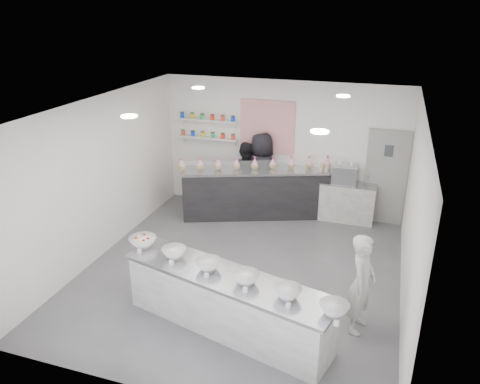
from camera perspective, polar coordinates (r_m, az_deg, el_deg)
name	(u,v)px	position (r m, az deg, el deg)	size (l,w,h in m)	color
floor	(241,272)	(8.58, 0.09, -9.76)	(6.00, 6.00, 0.00)	#515156
ceiling	(241,108)	(7.44, 0.11, 10.25)	(6.00, 6.00, 0.00)	white
back_wall	(282,147)	(10.62, 5.14, 5.45)	(5.50, 5.50, 0.00)	white
left_wall	(100,178)	(9.07, -16.67, 1.63)	(6.00, 6.00, 0.00)	white
right_wall	(413,217)	(7.57, 20.32, -2.93)	(6.00, 6.00, 0.00)	white
back_door	(386,177)	(10.49, 17.34, 1.70)	(0.88, 0.04, 2.10)	gray
pattern_panel	(267,127)	(10.56, 3.33, 7.94)	(1.25, 0.03, 1.20)	#CF3E4F
jar_shelf_lower	(208,138)	(11.01, -3.91, 6.63)	(1.45, 0.22, 0.04)	silver
jar_shelf_upper	(208,120)	(10.90, -3.97, 8.76)	(1.45, 0.22, 0.04)	silver
preserve_jars	(207,126)	(10.92, -3.99, 8.02)	(1.45, 0.10, 0.56)	#D2432B
downlight_0	(129,116)	(7.13, -13.36, 8.98)	(0.24, 0.24, 0.02)	white
downlight_1	(320,131)	(6.18, 9.69, 7.29)	(0.24, 0.24, 0.02)	white
downlight_2	(198,88)	(9.40, -5.12, 12.55)	(0.24, 0.24, 0.02)	white
downlight_3	(343,96)	(8.71, 12.46, 11.36)	(0.24, 0.24, 0.02)	white
prep_counter	(227,302)	(7.04, -1.59, -13.31)	(3.31, 0.75, 0.90)	#989894
back_bar	(263,193)	(10.51, 2.86, -0.09)	(3.63, 0.66, 1.12)	black
sneeze_guard	(265,167)	(9.97, 3.10, 3.03)	(3.57, 0.02, 0.31)	white
espresso_ledge	(347,202)	(10.55, 12.88, -1.24)	(1.20, 0.38, 0.89)	#989894
espresso_machine	(345,174)	(10.33, 12.65, 2.10)	(0.52, 0.36, 0.40)	#93969E
cup_stacks	(324,174)	(10.38, 10.16, 2.22)	(0.25, 0.24, 0.33)	tan
prep_bowls	(227,271)	(6.74, -1.64, -9.65)	(3.63, 0.48, 0.15)	white
label_cards	(223,295)	(6.34, -2.05, -12.41)	(3.31, 0.04, 0.07)	white
cookie_bags	(264,163)	(10.27, 2.93, 3.55)	(3.76, 0.16, 0.28)	pink
woman_prep	(362,284)	(7.07, 14.60, -10.79)	(0.56, 0.37, 1.55)	beige
staff_left	(246,176)	(10.77, 0.70, 1.95)	(0.79, 0.62, 1.63)	black
staff_right	(261,173)	(10.63, 2.63, 2.33)	(0.91, 0.59, 1.87)	black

